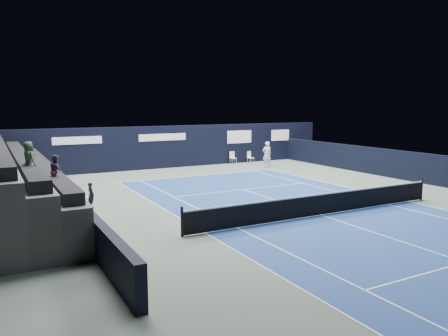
# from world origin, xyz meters

# --- Properties ---
(ground) EXTENTS (48.00, 48.00, 0.00)m
(ground) POSITION_xyz_m (0.00, 2.00, 0.00)
(ground) COLOR #55655B
(ground) RESTS_ON ground
(court_surface) EXTENTS (10.97, 23.77, 0.01)m
(court_surface) POSITION_xyz_m (0.00, 0.00, 0.00)
(court_surface) COLOR navy
(court_surface) RESTS_ON ground
(enclosure_wall_right) EXTENTS (0.30, 22.00, 1.80)m
(enclosure_wall_right) POSITION_xyz_m (10.50, 6.00, 0.90)
(enclosure_wall_right) COLOR black
(enclosure_wall_right) RESTS_ON ground
(folding_chair_back_a) EXTENTS (0.45, 0.48, 1.00)m
(folding_chair_back_a) POSITION_xyz_m (4.70, 15.90, 0.66)
(folding_chair_back_a) COLOR white
(folding_chair_back_a) RESTS_ON ground
(folding_chair_back_b) EXTENTS (0.52, 0.51, 0.96)m
(folding_chair_back_b) POSITION_xyz_m (6.12, 15.56, 0.55)
(folding_chair_back_b) COLOR white
(folding_chair_back_b) RESTS_ON ground
(line_judge_chair) EXTENTS (0.62, 0.61, 1.08)m
(line_judge_chair) POSITION_xyz_m (-8.77, 6.13, 0.61)
(line_judge_chair) COLOR silver
(line_judge_chair) RESTS_ON ground
(line_judge) EXTENTS (0.38, 0.48, 1.15)m
(line_judge) POSITION_xyz_m (-8.27, 6.17, 0.58)
(line_judge) COLOR black
(line_judge) RESTS_ON ground
(court_markings) EXTENTS (11.03, 23.83, 0.00)m
(court_markings) POSITION_xyz_m (0.00, 0.00, 0.01)
(court_markings) COLOR white
(court_markings) RESTS_ON court_surface
(tennis_net) EXTENTS (12.90, 0.10, 1.10)m
(tennis_net) POSITION_xyz_m (0.00, 0.00, 0.51)
(tennis_net) COLOR black
(tennis_net) RESTS_ON ground
(back_sponsor_wall) EXTENTS (26.00, 0.63, 3.10)m
(back_sponsor_wall) POSITION_xyz_m (0.01, 16.50, 1.55)
(back_sponsor_wall) COLOR black
(back_sponsor_wall) RESTS_ON ground
(side_barrier_left) EXTENTS (0.33, 22.00, 1.20)m
(side_barrier_left) POSITION_xyz_m (-9.50, 5.97, 0.60)
(side_barrier_left) COLOR black
(side_barrier_left) RESTS_ON ground
(tennis_player) EXTENTS (0.76, 0.88, 1.94)m
(tennis_player) POSITION_xyz_m (6.04, 13.04, 0.97)
(tennis_player) COLOR white
(tennis_player) RESTS_ON ground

